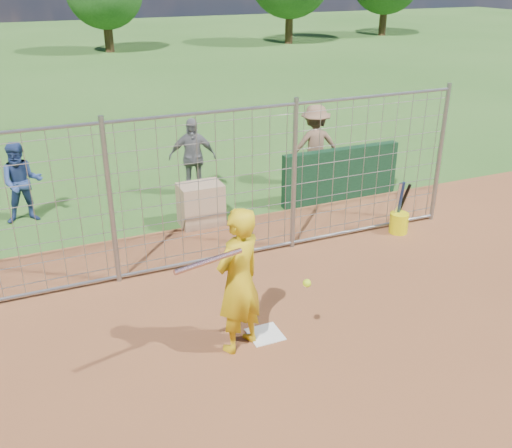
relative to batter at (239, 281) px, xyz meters
name	(u,v)px	position (x,y,z in m)	size (l,w,h in m)	color
ground	(259,327)	(0.40, 0.29, -0.96)	(100.00, 100.00, 0.00)	#2D591E
home_plate	(265,334)	(0.40, 0.09, -0.95)	(0.43, 0.43, 0.02)	silver
dugout_wall	(341,174)	(3.80, 3.89, -0.41)	(2.60, 0.20, 1.10)	#11381E
batter	(239,281)	(0.00, 0.00, 0.00)	(0.70, 0.46, 1.93)	gold
bystander_a	(22,183)	(-2.26, 5.27, -0.19)	(0.76, 0.59, 1.56)	navy
bystander_b	(192,157)	(1.08, 5.34, -0.13)	(0.97, 0.41, 1.66)	slate
bystander_c	(315,145)	(3.75, 4.94, -0.08)	(1.14, 0.66, 1.77)	brown
equipment_bin	(201,204)	(0.75, 3.83, -0.56)	(0.80, 0.55, 0.80)	tan
equipment_in_play	(235,267)	(-0.18, -0.34, 0.41)	(1.72, 0.27, 0.66)	silver
bucket_with_bats	(399,220)	(3.94, 2.05, -0.72)	(0.34, 0.39, 0.98)	yellow
backstop_fence	(208,192)	(0.40, 2.29, 0.30)	(9.08, 0.08, 2.60)	gray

